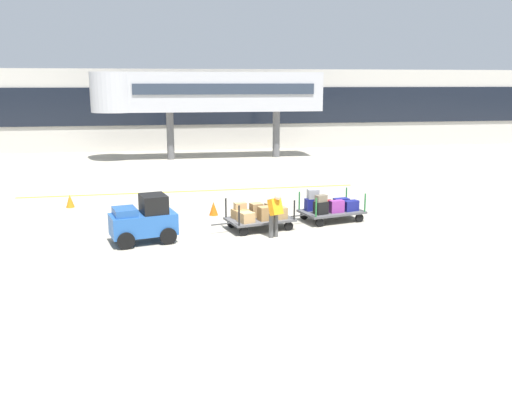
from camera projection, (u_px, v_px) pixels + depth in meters
The scene contains 10 objects.
ground_plane at pixel (254, 237), 18.65m from camera, with size 120.00×120.00×0.00m, color #A8A08E.
apron_lead_line at pixel (193, 191), 26.54m from camera, with size 16.23×0.20×0.01m, color yellow.
terminal_building at pixel (200, 109), 42.96m from camera, with size 55.66×2.51×6.15m.
jet_bridge at pixel (199, 93), 36.82m from camera, with size 15.47×3.00×5.83m.
baggage_tug at pixel (144, 220), 17.94m from camera, with size 2.30×1.66×1.58m.
baggage_cart_lead at pixel (260, 215), 19.62m from camera, with size 3.09×1.92×1.10m.
baggage_cart_middle at pixel (330, 207), 20.75m from camera, with size 3.09×1.92×1.21m.
baggage_handler at pixel (275, 213), 18.45m from camera, with size 0.54×0.55×1.56m.
safety_cone_near at pixel (70, 201), 23.07m from camera, with size 0.36×0.36×0.55m, color orange.
safety_cone_far at pixel (214, 208), 21.71m from camera, with size 0.36×0.36×0.55m, color #EA590F.
Camera 1 is at (-2.89, -17.71, 5.20)m, focal length 38.34 mm.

